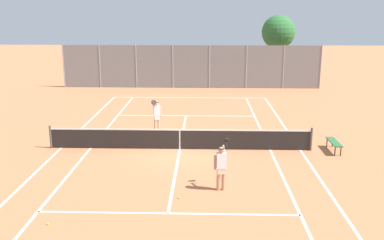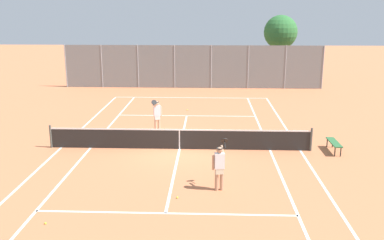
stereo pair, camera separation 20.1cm
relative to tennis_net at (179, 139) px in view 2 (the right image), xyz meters
The scene contains 13 objects.
ground_plane 0.51m from the tennis_net, ahead, with size 120.00×120.00×0.00m, color #C67047.
court_line_markings 0.51m from the tennis_net, ahead, with size 11.10×23.90×0.01m.
tennis_net is the anchor object (origin of this frame).
player_near_side 4.85m from the tennis_net, 69.23° to the right, with size 0.59×0.80×1.77m.
player_far_left 3.34m from the tennis_net, 114.52° to the left, with size 0.48×0.87×1.77m.
loose_tennis_ball_0 3.52m from the tennis_net, 131.36° to the left, with size 0.07×0.07×0.07m, color #D1DB33.
loose_tennis_ball_1 8.06m from the tennis_net, 115.84° to the right, with size 0.07×0.07×0.07m, color #D1DB33.
loose_tennis_ball_2 7.85m from the tennis_net, 90.33° to the left, with size 0.07×0.07×0.07m, color #D1DB33.
loose_tennis_ball_4 2.04m from the tennis_net, ahead, with size 0.07×0.07×0.07m, color #D1DB33.
loose_tennis_ball_5 5.32m from the tennis_net, 86.91° to the right, with size 0.07×0.07×0.07m, color #D1DB33.
courtside_bench 6.96m from the tennis_net, ahead, with size 0.36×1.50×0.47m.
back_fence 16.02m from the tennis_net, 90.00° to the left, with size 20.95×0.08×3.48m.
tree_behind_left 21.47m from the tennis_net, 69.04° to the left, with size 2.92×2.92×5.79m.
Camera 2 is at (1.32, -18.61, 6.18)m, focal length 40.00 mm.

